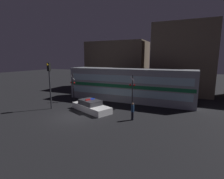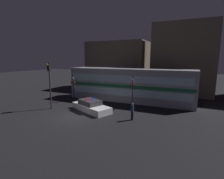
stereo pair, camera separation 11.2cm
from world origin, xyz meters
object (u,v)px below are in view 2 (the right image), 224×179
pedestrian (132,111)px  train (129,85)px  crossing_signal_near (132,89)px  police_car (91,106)px  traffic_light_corner (50,78)px

pedestrian → train: bearing=112.0°
pedestrian → crossing_signal_near: crossing_signal_near is taller
police_car → traffic_light_corner: 5.57m
train → traffic_light_corner: bearing=-132.4°
train → pedestrian: (2.84, -7.04, -1.32)m
train → crossing_signal_near: bearing=-63.6°
police_car → pedestrian: 5.14m
crossing_signal_near → traffic_light_corner: size_ratio=0.73×
train → police_car: train is taller
traffic_light_corner → crossing_signal_near: bearing=28.7°
pedestrian → crossing_signal_near: bearing=108.7°
police_car → train: bearing=93.3°
police_car → pedestrian: bearing=12.7°
train → police_car: 6.72m
pedestrian → traffic_light_corner: (-9.56, -0.31, 2.65)m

